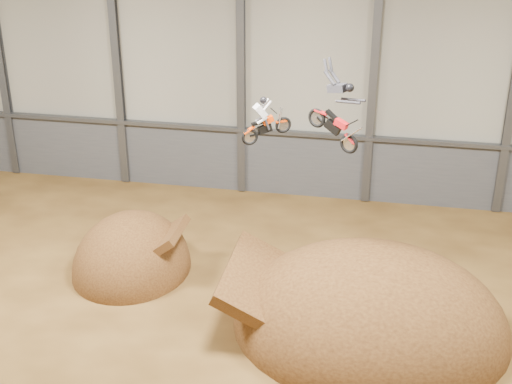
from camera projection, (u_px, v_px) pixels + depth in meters
floor at (247, 368)px, 25.20m from camera, size 40.00×40.00×0.00m
back_wall at (307, 67)px, 35.68m from camera, size 40.00×0.10×14.00m
lower_band_back at (304, 165)px, 37.77m from camera, size 39.80×0.18×3.50m
steel_rail at (304, 134)px, 36.89m from camera, size 39.80×0.35×0.20m
steel_column_0 at (0, 53)px, 38.41m from camera, size 0.40×0.36×13.90m
steel_column_1 at (117, 59)px, 37.24m from camera, size 0.40×0.36×13.90m
steel_column_2 at (241, 65)px, 36.08m from camera, size 0.40×0.36×13.90m
steel_column_3 at (374, 72)px, 34.92m from camera, size 0.40×0.36×13.90m
takeoff_ramp at (133, 269)px, 31.39m from camera, size 5.10×5.88×5.10m
landing_ramp at (369, 327)px, 27.41m from camera, size 10.52×9.30×6.07m
fmx_rider_a at (269, 116)px, 25.70m from camera, size 2.35×1.76×2.15m
fmx_rider_b at (330, 104)px, 25.32m from camera, size 3.79×2.53×3.62m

